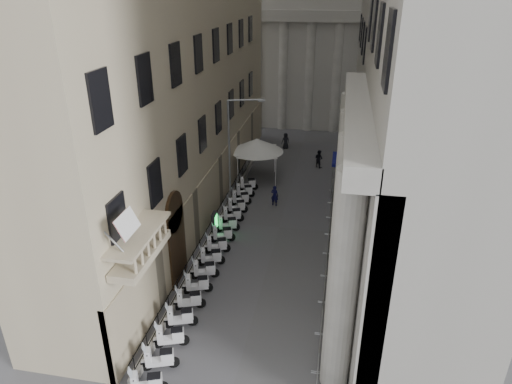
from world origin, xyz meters
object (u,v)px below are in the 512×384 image
Objects in this scene: info_kiosk at (215,224)px; street_lamp at (234,145)px; security_tent at (260,146)px; pedestrian_a at (275,196)px; pedestrian_b at (319,159)px.

street_lamp is at bearing 85.03° from info_kiosk.
security_tent is 2.79× the size of pedestrian_a.
security_tent reaches higher than pedestrian_b.
street_lamp is at bearing 94.42° from pedestrian_b.
pedestrian_a is at bearing -4.06° from street_lamp.
info_kiosk is 6.33m from pedestrian_a.
street_lamp is at bearing -101.04° from security_tent.
info_kiosk is 15.39m from pedestrian_b.
info_kiosk is at bearing 102.98° from pedestrian_b.
pedestrian_b is at bearing -93.05° from pedestrian_a.
street_lamp is 5.08× the size of pedestrian_a.
info_kiosk is at bearing -97.63° from security_tent.
security_tent is at bearing 81.17° from info_kiosk.
info_kiosk is at bearing -109.11° from street_lamp.
security_tent reaches higher than pedestrian_a.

